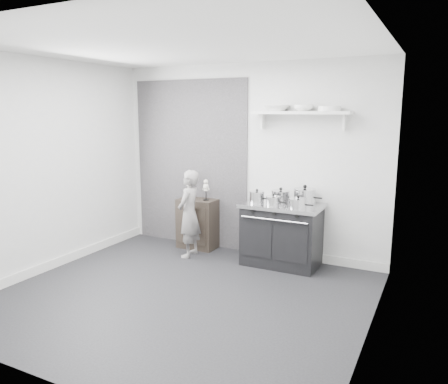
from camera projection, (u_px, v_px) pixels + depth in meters
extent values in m
plane|color=black|center=(182.00, 296.00, 4.90)|extent=(4.00, 4.00, 0.00)
cube|color=beige|center=(248.00, 160.00, 6.23)|extent=(4.00, 0.02, 2.70)
cube|color=beige|center=(41.00, 211.00, 3.07)|extent=(4.00, 0.02, 2.70)
cube|color=beige|center=(46.00, 166.00, 5.54)|extent=(0.02, 3.60, 2.70)
cube|color=beige|center=(375.00, 192.00, 3.76)|extent=(0.02, 3.60, 2.70)
cube|color=silver|center=(177.00, 45.00, 4.40)|extent=(4.00, 3.60, 0.02)
cube|color=black|center=(190.00, 164.00, 6.66)|extent=(1.90, 0.02, 2.50)
cube|color=silver|center=(312.00, 257.00, 6.01)|extent=(2.00, 0.03, 0.12)
cube|color=silver|center=(55.00, 263.00, 5.77)|extent=(0.03, 3.60, 0.12)
cube|color=silver|center=(301.00, 113.00, 5.64)|extent=(1.30, 0.26, 0.04)
cube|color=silver|center=(263.00, 121.00, 5.97)|extent=(0.03, 0.12, 0.20)
cube|color=silver|center=(344.00, 122.00, 5.48)|extent=(0.03, 0.12, 0.20)
cube|color=black|center=(282.00, 236.00, 5.84)|extent=(0.99, 0.59, 0.79)
cube|color=silver|center=(282.00, 205.00, 5.76)|extent=(1.04, 0.63, 0.05)
cube|color=black|center=(257.00, 238.00, 5.68)|extent=(0.41, 0.02, 0.51)
cube|color=black|center=(292.00, 243.00, 5.47)|extent=(0.41, 0.02, 0.51)
cylinder|color=silver|center=(274.00, 220.00, 5.50)|extent=(0.89, 0.02, 0.02)
cylinder|color=black|center=(253.00, 211.00, 5.63)|extent=(0.04, 0.03, 0.04)
cylinder|color=black|center=(274.00, 214.00, 5.50)|extent=(0.04, 0.03, 0.04)
cylinder|color=black|center=(297.00, 216.00, 5.36)|extent=(0.04, 0.03, 0.04)
cube|color=black|center=(198.00, 224.00, 6.57)|extent=(0.57, 0.33, 0.75)
imported|color=slate|center=(189.00, 214.00, 6.13)|extent=(0.33, 0.47, 1.24)
cylinder|color=#BCBCBE|center=(257.00, 198.00, 5.78)|extent=(0.19, 0.19, 0.14)
cylinder|color=#BCBCBE|center=(257.00, 192.00, 5.76)|extent=(0.20, 0.20, 0.01)
sphere|color=black|center=(257.00, 190.00, 5.76)|extent=(0.03, 0.03, 0.03)
cylinder|color=black|center=(266.00, 199.00, 5.72)|extent=(0.10, 0.02, 0.02)
cylinder|color=#BCBCBE|center=(281.00, 197.00, 5.86)|extent=(0.24, 0.24, 0.14)
cylinder|color=#BCBCBE|center=(281.00, 191.00, 5.84)|extent=(0.25, 0.25, 0.01)
sphere|color=black|center=(281.00, 189.00, 5.84)|extent=(0.04, 0.04, 0.04)
cylinder|color=black|center=(292.00, 198.00, 5.78)|extent=(0.10, 0.02, 0.02)
cylinder|color=#BCBCBE|center=(305.00, 197.00, 5.72)|extent=(0.28, 0.28, 0.19)
cylinder|color=#BCBCBE|center=(305.00, 189.00, 5.70)|extent=(0.29, 0.29, 0.02)
sphere|color=black|center=(305.00, 187.00, 5.70)|extent=(0.05, 0.05, 0.05)
cylinder|color=black|center=(318.00, 198.00, 5.64)|extent=(0.10, 0.02, 0.02)
cylinder|color=#BCBCBE|center=(298.00, 204.00, 5.46)|extent=(0.22, 0.22, 0.11)
cylinder|color=#BCBCBE|center=(298.00, 199.00, 5.45)|extent=(0.23, 0.23, 0.01)
sphere|color=black|center=(298.00, 197.00, 5.44)|extent=(0.04, 0.04, 0.04)
cylinder|color=black|center=(310.00, 205.00, 5.39)|extent=(0.10, 0.02, 0.02)
cylinder|color=#BCBCBE|center=(273.00, 201.00, 5.63)|extent=(0.19, 0.19, 0.11)
cylinder|color=#BCBCBE|center=(273.00, 197.00, 5.62)|extent=(0.19, 0.19, 0.01)
sphere|color=black|center=(274.00, 195.00, 5.61)|extent=(0.03, 0.03, 0.03)
cylinder|color=black|center=(283.00, 202.00, 5.57)|extent=(0.10, 0.02, 0.02)
imported|color=white|center=(277.00, 108.00, 5.77)|extent=(0.33, 0.33, 0.08)
imported|color=white|center=(303.00, 108.00, 5.61)|extent=(0.25, 0.25, 0.08)
cylinder|color=white|center=(329.00, 109.00, 5.47)|extent=(0.28, 0.28, 0.06)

